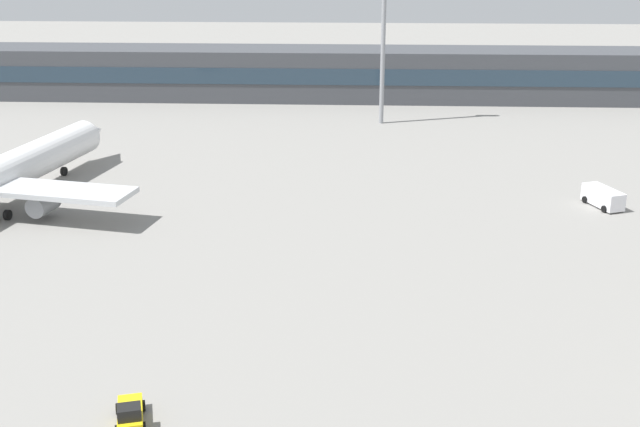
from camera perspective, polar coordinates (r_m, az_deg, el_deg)
name	(u,v)px	position (r m, az deg, el deg)	size (l,w,h in m)	color
ground_plane	(310,242)	(77.47, -0.71, -2.08)	(400.00, 400.00, 0.00)	gray
terminal_building	(333,74)	(145.33, 0.96, 10.05)	(149.21, 12.13, 9.00)	#3F4247
baggage_tug_yellow	(130,414)	(51.29, -13.55, -13.88)	(2.57, 3.87, 1.75)	yellow
service_van_white	(603,197)	(92.58, 19.74, 1.13)	(3.73, 5.57, 2.08)	white
floodlight_tower_west	(384,9)	(124.22, 4.64, 14.46)	(3.20, 0.80, 31.04)	gray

